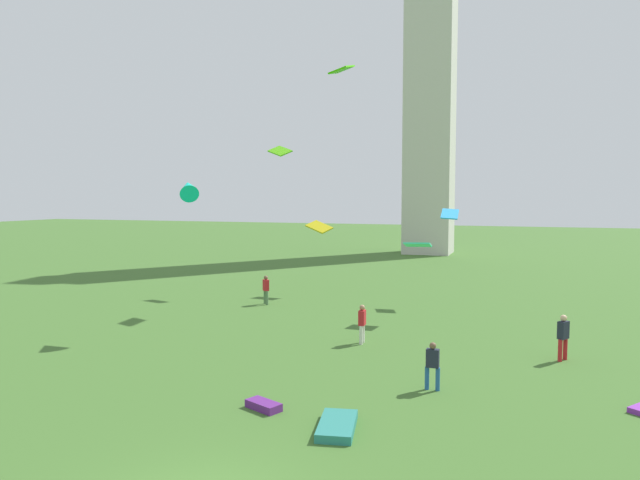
# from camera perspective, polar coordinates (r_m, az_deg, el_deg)

# --- Properties ---
(monument_obelisk) EXTENTS (5.05, 5.05, 45.50)m
(monument_obelisk) POSITION_cam_1_polar(r_m,az_deg,el_deg) (67.62, 10.84, 18.30)
(monument_obelisk) COLOR beige
(monument_obelisk) RESTS_ON ground_plane
(person_0) EXTENTS (0.27, 0.52, 1.67)m
(person_0) POSITION_cam_1_polar(r_m,az_deg,el_deg) (25.08, 4.16, -8.00)
(person_0) COLOR silver
(person_0) RESTS_ON ground_plane
(person_1) EXTENTS (0.49, 0.49, 1.69)m
(person_1) POSITION_cam_1_polar(r_m,az_deg,el_deg) (34.08, -5.33, -4.72)
(person_1) COLOR #51754C
(person_1) RESTS_ON ground_plane
(person_2) EXTENTS (0.49, 0.24, 1.57)m
(person_2) POSITION_cam_1_polar(r_m,az_deg,el_deg) (19.56, 10.99, -11.77)
(person_2) COLOR #235693
(person_2) RESTS_ON ground_plane
(person_3) EXTENTS (0.46, 0.53, 1.77)m
(person_3) POSITION_cam_1_polar(r_m,az_deg,el_deg) (24.33, 22.75, -8.57)
(person_3) COLOR red
(person_3) RESTS_ON ground_plane
(kite_flying_0) EXTENTS (1.34, 0.93, 0.32)m
(kite_flying_0) POSITION_cam_1_polar(r_m,az_deg,el_deg) (29.90, 9.56, -0.46)
(kite_flying_0) COLOR #39E8B3
(kite_flying_1) EXTENTS (1.79, 1.49, 0.86)m
(kite_flying_1) POSITION_cam_1_polar(r_m,az_deg,el_deg) (39.35, -3.95, 8.70)
(kite_flying_1) COLOR #54C211
(kite_flying_2) EXTENTS (1.60, 1.72, 1.34)m
(kite_flying_2) POSITION_cam_1_polar(r_m,az_deg,el_deg) (27.79, -12.79, 5.00)
(kite_flying_2) COLOR #0CCDB6
(kite_flying_3) EXTENTS (1.22, 1.81, 0.79)m
(kite_flying_3) POSITION_cam_1_polar(r_m,az_deg,el_deg) (36.57, 2.13, 16.37)
(kite_flying_3) COLOR #40C805
(kite_flying_4) EXTENTS (1.03, 1.40, 0.64)m
(kite_flying_4) POSITION_cam_1_polar(r_m,az_deg,el_deg) (35.01, 12.63, 2.51)
(kite_flying_4) COLOR #2DA5F2
(kite_flying_5) EXTENTS (1.82, 1.45, 0.83)m
(kite_flying_5) POSITION_cam_1_polar(r_m,az_deg,el_deg) (37.70, -0.08, 1.30)
(kite_flying_5) COLOR #B9AA11
(kite_bundle_1) EXTENTS (1.23, 0.91, 0.24)m
(kite_bundle_1) POSITION_cam_1_polar(r_m,az_deg,el_deg) (17.90, -5.56, -15.85)
(kite_bundle_1) COLOR #5A2275
(kite_bundle_1) RESTS_ON ground_plane
(kite_bundle_2) EXTENTS (1.31, 2.08, 0.23)m
(kite_bundle_2) POSITION_cam_1_polar(r_m,az_deg,el_deg) (16.40, 1.69, -17.76)
(kite_bundle_2) COLOR #27786F
(kite_bundle_2) RESTS_ON ground_plane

